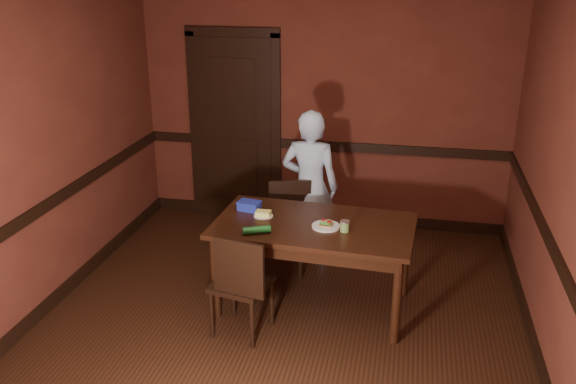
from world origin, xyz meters
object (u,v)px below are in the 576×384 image
at_px(chair_near, 241,282).
at_px(food_tub, 249,206).
at_px(chair_far, 282,230).
at_px(dining_table, 313,265).
at_px(sauce_jar, 345,226).
at_px(cheese_saucer, 263,214).
at_px(person, 310,187).
at_px(sandwich_plate, 326,225).

distance_m(chair_near, food_tub, 0.78).
bearing_deg(chair_far, dining_table, -68.26).
bearing_deg(sauce_jar, cheese_saucer, 167.39).
xyz_separation_m(person, food_tub, (-0.41, -0.72, 0.05)).
bearing_deg(food_tub, dining_table, -5.28).
bearing_deg(person, sandwich_plate, 108.20).
bearing_deg(sandwich_plate, chair_near, -142.25).
height_order(sauce_jar, cheese_saucer, sauce_jar).
relative_size(dining_table, person, 1.08).
bearing_deg(person, chair_far, 57.88).
xyz_separation_m(sauce_jar, food_tub, (-0.87, 0.28, -0.01)).
height_order(dining_table, cheese_saucer, cheese_saucer).
bearing_deg(chair_near, sauce_jar, -139.73).
bearing_deg(sauce_jar, food_tub, 162.36).
bearing_deg(food_tub, sauce_jar, -6.96).
height_order(chair_far, chair_near, chair_near).
bearing_deg(dining_table, chair_near, -130.34).
xyz_separation_m(chair_near, sauce_jar, (0.75, 0.41, 0.37)).
bearing_deg(food_tub, sandwich_plate, -6.81).
bearing_deg(cheese_saucer, person, 72.77).
relative_size(chair_near, sauce_jar, 9.73).
relative_size(cheese_saucer, food_tub, 0.78).
bearing_deg(chair_near, food_tub, -68.83).
bearing_deg(sauce_jar, chair_near, -151.56).
xyz_separation_m(sandwich_plate, food_tub, (-0.71, 0.22, 0.02)).
bearing_deg(sauce_jar, chair_far, 134.92).
height_order(dining_table, chair_far, chair_far).
xyz_separation_m(sandwich_plate, cheese_saucer, (-0.55, 0.11, 0.00)).
relative_size(sauce_jar, food_tub, 0.43).
bearing_deg(sauce_jar, dining_table, 158.70).
height_order(cheese_saucer, food_tub, food_tub).
xyz_separation_m(dining_table, cheese_saucer, (-0.44, 0.06, 0.41)).
bearing_deg(chair_near, person, -90.30).
bearing_deg(dining_table, sandwich_plate, -22.27).
xyz_separation_m(person, sandwich_plate, (0.29, -0.94, 0.03)).
distance_m(sandwich_plate, sauce_jar, 0.17).
relative_size(person, cheese_saucer, 9.11).
relative_size(chair_far, person, 0.57).
xyz_separation_m(sandwich_plate, sauce_jar, (0.16, -0.05, 0.03)).
distance_m(dining_table, food_tub, 0.76).
bearing_deg(sauce_jar, sandwich_plate, 161.71).
xyz_separation_m(dining_table, person, (-0.19, 0.89, 0.37)).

